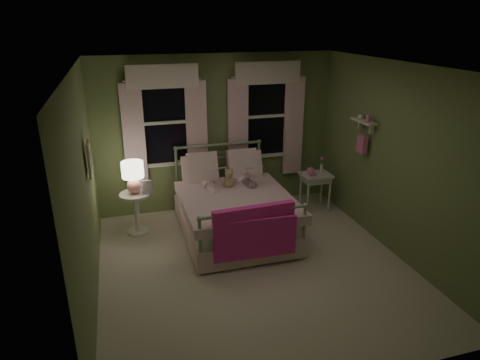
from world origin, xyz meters
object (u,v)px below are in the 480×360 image
object	(u,v)px
child_right	(243,165)
bed	(234,210)
nightstand_left	(136,207)
nightstand_right	(316,180)
teddy_bear	(229,179)
table_lamp	(133,174)
child_left	(209,167)

from	to	relation	value
child_right	bed	bearing A→B (deg)	50.23
nightstand_left	bed	bearing A→B (deg)	-16.81
nightstand_left	nightstand_right	world-z (taller)	same
teddy_bear	table_lamp	size ratio (longest dim) A/B	0.63
bed	teddy_bear	xyz separation A→B (m)	(0.00, 0.26, 0.41)
child_right	table_lamp	distance (m)	1.70
nightstand_left	table_lamp	xyz separation A→B (m)	(0.00, -0.00, 0.54)
nightstand_left	nightstand_right	bearing A→B (deg)	0.39
child_right	nightstand_right	bearing A→B (deg)	175.06
teddy_bear	table_lamp	distance (m)	1.44
nightstand_left	table_lamp	world-z (taller)	table_lamp
child_left	teddy_bear	distance (m)	0.36
child_right	nightstand_left	bearing A→B (deg)	-6.42
bed	nightstand_right	world-z (taller)	bed
bed	child_right	size ratio (longest dim) A/B	2.79
nightstand_right	teddy_bear	bearing A→B (deg)	-173.22
child_left	bed	bearing A→B (deg)	122.16
nightstand_left	table_lamp	bearing A→B (deg)	-90.00
child_left	nightstand_left	xyz separation A→B (m)	(-1.14, 0.01, -0.54)
child_left	teddy_bear	bearing A→B (deg)	149.06
nightstand_left	teddy_bear	bearing A→B (deg)	-6.66
child_right	nightstand_left	distance (m)	1.78
nightstand_left	nightstand_right	distance (m)	2.99
child_left	child_right	bearing A→B (deg)	178.56
teddy_bear	child_right	bearing A→B (deg)	29.50
teddy_bear	child_left	bearing A→B (deg)	150.50
table_lamp	nightstand_right	world-z (taller)	table_lamp
teddy_bear	nightstand_right	world-z (taller)	teddy_bear
bed	nightstand_right	xyz separation A→B (m)	(1.57, 0.45, 0.17)
child_left	child_right	world-z (taller)	child_left
nightstand_right	child_right	bearing A→B (deg)	-178.77
nightstand_right	table_lamp	bearing A→B (deg)	-179.61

